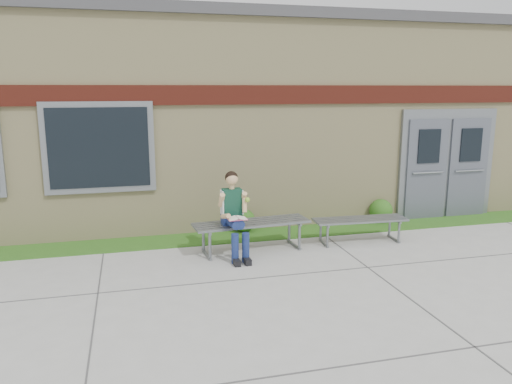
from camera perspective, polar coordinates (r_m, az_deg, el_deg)
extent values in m
plane|color=#9E9E99|center=(7.18, 7.23, -10.60)|extent=(80.00, 80.00, 0.00)
cube|color=#285015|center=(9.50, 1.48, -4.80)|extent=(16.00, 0.80, 0.02)
cube|color=beige|center=(12.43, -2.79, 8.45)|extent=(16.00, 6.00, 4.00)
cube|color=#3F3F42|center=(12.49, -2.89, 18.11)|extent=(16.20, 6.20, 0.20)
cube|color=maroon|center=(9.46, 0.94, 11.05)|extent=(16.00, 0.06, 0.35)
cube|color=slate|center=(9.19, -17.49, 4.86)|extent=(1.90, 0.08, 1.60)
cube|color=black|center=(9.15, -17.50, 4.83)|extent=(1.70, 0.04, 1.40)
cube|color=slate|center=(11.30, 20.92, 3.01)|extent=(2.20, 0.08, 2.30)
cube|color=#515661|center=(11.00, 18.89, 2.40)|extent=(0.92, 0.06, 2.10)
cube|color=#515661|center=(11.57, 23.05, 2.54)|extent=(0.92, 0.06, 2.10)
cube|color=slate|center=(8.43, -0.50, -3.54)|extent=(2.02, 0.73, 0.04)
cube|color=slate|center=(8.36, -5.78, -5.65)|extent=(0.10, 0.55, 0.45)
cube|color=slate|center=(8.72, 4.56, -4.89)|extent=(0.10, 0.55, 0.45)
cube|color=slate|center=(9.12, 11.81, -3.09)|extent=(1.70, 0.56, 0.03)
cube|color=slate|center=(8.92, 7.86, -4.82)|extent=(0.07, 0.47, 0.38)
cube|color=slate|center=(9.49, 15.40, -4.12)|extent=(0.07, 0.47, 0.38)
cube|color=navy|center=(8.28, -2.79, -3.15)|extent=(0.34, 0.24, 0.15)
cube|color=#0D321C|center=(8.19, -2.78, -1.16)|extent=(0.32, 0.20, 0.44)
sphere|color=#DBAF78|center=(8.10, -2.79, 1.49)|extent=(0.21, 0.21, 0.20)
sphere|color=black|center=(8.12, -2.82, 1.65)|extent=(0.22, 0.22, 0.21)
cylinder|color=navy|center=(8.02, -2.97, -3.51)|extent=(0.16, 0.41, 0.15)
cylinder|color=navy|center=(8.06, -1.77, -3.42)|extent=(0.16, 0.41, 0.15)
cylinder|color=navy|center=(7.92, -2.41, -6.49)|extent=(0.12, 0.12, 0.48)
cylinder|color=navy|center=(7.96, -1.18, -6.38)|extent=(0.12, 0.12, 0.48)
cube|color=black|center=(7.92, -2.27, -7.97)|extent=(0.11, 0.25, 0.10)
cube|color=black|center=(7.96, -1.05, -7.85)|extent=(0.11, 0.25, 0.10)
cylinder|color=#DBAF78|center=(8.08, -3.95, -0.93)|extent=(0.10, 0.22, 0.26)
cylinder|color=#DBAF78|center=(8.17, -1.44, -0.77)|extent=(0.10, 0.22, 0.26)
cube|color=white|center=(7.91, -2.17, -3.00)|extent=(0.31, 0.22, 0.01)
cube|color=#D8517E|center=(7.91, -2.17, -3.08)|extent=(0.31, 0.23, 0.01)
sphere|color=#8FC434|center=(8.05, -0.99, -0.89)|extent=(0.08, 0.08, 0.08)
sphere|color=#285015|center=(9.57, -1.38, -3.27)|extent=(0.43, 0.43, 0.43)
sphere|color=#285015|center=(10.57, 14.08, -2.06)|extent=(0.47, 0.47, 0.47)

